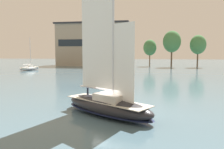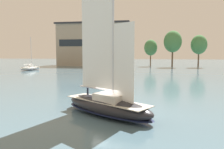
{
  "view_description": "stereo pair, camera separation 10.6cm",
  "coord_description": "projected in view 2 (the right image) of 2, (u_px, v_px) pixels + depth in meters",
  "views": [
    {
      "loc": [
        3.72,
        -19.6,
        5.76
      ],
      "look_at": [
        0.0,
        3.0,
        3.54
      ],
      "focal_mm": 35.0,
      "sensor_mm": 36.0,
      "label": 1
    },
    {
      "loc": [
        3.82,
        -19.58,
        5.76
      ],
      "look_at": [
        0.0,
        3.0,
        3.54
      ],
      "focal_mm": 35.0,
      "sensor_mm": 36.0,
      "label": 2
    }
  ],
  "objects": [
    {
      "name": "tree_shore_right",
      "position": [
        173.0,
        42.0,
        91.32
      ],
      "size": [
        7.38,
        7.38,
        15.2
      ],
      "color": "brown",
      "rests_on": "ground"
    },
    {
      "name": "ground_plane",
      "position": [
        107.0,
        115.0,
        20.41
      ],
      "size": [
        400.0,
        400.0,
        0.0
      ],
      "primitive_type": "plane",
      "color": "slate"
    },
    {
      "name": "sailboat_main",
      "position": [
        107.0,
        104.0,
        20.29
      ],
      "size": [
        10.13,
        7.92,
        14.02
      ],
      "color": "#232328",
      "rests_on": "ground"
    },
    {
      "name": "sailboat_moored_near_marina",
      "position": [
        105.0,
        76.0,
        49.43
      ],
      "size": [
        6.46,
        7.88,
        11.06
      ],
      "color": "#194C47",
      "rests_on": "ground"
    },
    {
      "name": "sailboat_moored_mid_channel",
      "position": [
        30.0,
        68.0,
        74.58
      ],
      "size": [
        4.46,
        8.51,
        11.27
      ],
      "color": "white",
      "rests_on": "ground"
    },
    {
      "name": "tree_shore_left",
      "position": [
        151.0,
        48.0,
        96.97
      ],
      "size": [
        5.75,
        5.75,
        11.84
      ],
      "color": "brown",
      "rests_on": "ground"
    },
    {
      "name": "waterfront_building",
      "position": [
        95.0,
        45.0,
        105.04
      ],
      "size": [
        34.07,
        18.31,
        19.77
      ],
      "color": "tan",
      "rests_on": "ground"
    },
    {
      "name": "tree_shore_center",
      "position": [
        199.0,
        45.0,
        90.08
      ],
      "size": [
        6.47,
        6.47,
        13.32
      ],
      "color": "brown",
      "rests_on": "ground"
    }
  ]
}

